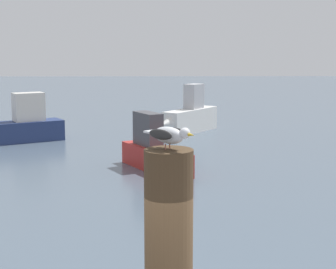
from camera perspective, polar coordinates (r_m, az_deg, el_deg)
mooring_post at (r=3.44m, az=0.07°, el=-10.64°), size 0.29×0.29×1.10m
seagull at (r=3.27m, az=0.15°, el=-0.01°), size 0.30×0.32×0.14m
boat_white at (r=22.10m, az=2.13°, el=1.76°), size 2.56×3.22×1.89m
boat_navy at (r=20.51m, az=-15.53°, el=0.71°), size 3.66×2.59×1.76m
boat_red at (r=15.28m, az=-1.01°, el=-1.97°), size 2.22×3.30×1.55m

